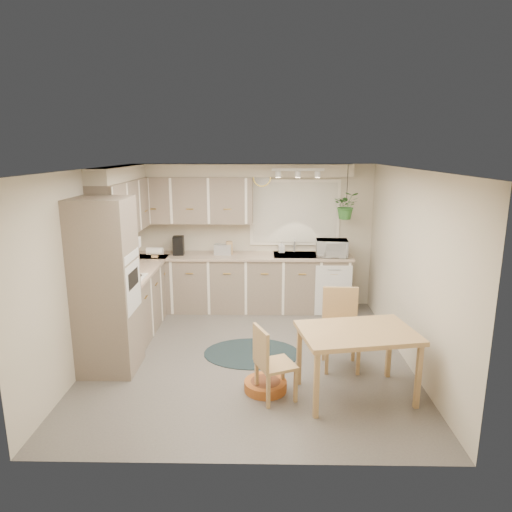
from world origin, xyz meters
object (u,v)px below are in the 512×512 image
chair_left (276,362)px  pet_bed (265,386)px  braided_rug (252,353)px  microwave (332,246)px  dining_table (356,363)px  chair_back (341,330)px

chair_left → pet_bed: (-0.11, 0.15, -0.36)m
chair_left → braided_rug: chair_left is taller
microwave → braided_rug: bearing=-124.2°
dining_table → chair_back: size_ratio=1.24×
microwave → chair_back: bearing=-91.0°
dining_table → chair_back: bearing=94.4°
dining_table → pet_bed: bearing=174.8°
braided_rug → pet_bed: size_ratio=2.66×
chair_left → pet_bed: 0.41m
braided_rug → pet_bed: pet_bed is taller
pet_bed → dining_table: bearing=-5.2°
chair_left → microwave: (0.96, 2.72, 0.69)m
chair_back → dining_table: bearing=96.2°
dining_table → microwave: 2.75m
dining_table → microwave: microwave is taller
chair_left → microwave: size_ratio=1.66×
dining_table → microwave: bearing=87.9°
chair_back → braided_rug: size_ratio=0.76×
dining_table → microwave: (0.10, 2.65, 0.73)m
chair_back → pet_bed: (-0.92, -0.57, -0.43)m
dining_table → pet_bed: (-0.97, 0.09, -0.32)m
chair_back → microwave: 2.09m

